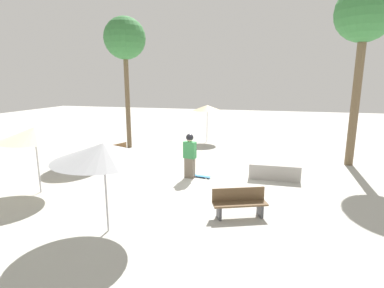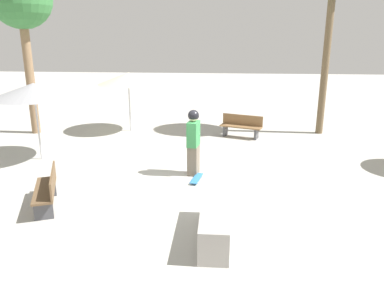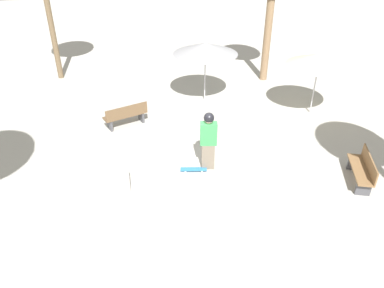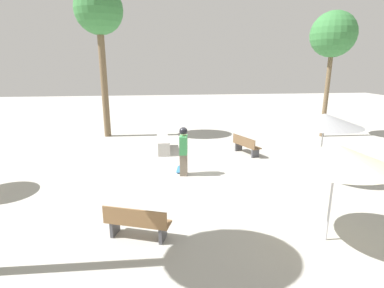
# 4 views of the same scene
# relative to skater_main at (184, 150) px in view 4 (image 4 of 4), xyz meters

# --- Properties ---
(ground_plane) EXTENTS (60.00, 60.00, 0.00)m
(ground_plane) POSITION_rel_skater_main_xyz_m (0.67, 0.03, -1.00)
(ground_plane) COLOR #B2AFA8
(skater_main) EXTENTS (0.53, 0.35, 1.86)m
(skater_main) POSITION_rel_skater_main_xyz_m (0.00, 0.00, 0.00)
(skater_main) COLOR #726656
(skater_main) RESTS_ON ground_plane
(skateboard) EXTENTS (0.82, 0.33, 0.07)m
(skateboard) POSITION_rel_skater_main_xyz_m (0.47, 0.13, -0.95)
(skateboard) COLOR teal
(skateboard) RESTS_ON ground_plane
(concrete_ledge) EXTENTS (2.04, 0.57, 0.63)m
(concrete_ledge) POSITION_rel_skater_main_xyz_m (3.41, 0.69, -0.69)
(concrete_ledge) COLOR #A8A39E
(concrete_ledge) RESTS_ON ground_plane
(bench_near) EXTENTS (0.95, 1.65, 0.85)m
(bench_near) POSITION_rel_skater_main_xyz_m (-4.20, 1.51, -0.58)
(bench_near) COLOR #47474C
(bench_near) RESTS_ON ground_plane
(bench_far) EXTENTS (1.65, 1.00, 0.85)m
(bench_far) POSITION_rel_skater_main_xyz_m (2.38, -3.15, -0.58)
(bench_far) COLOR #47474C
(bench_far) RESTS_ON ground_plane
(shade_umbrella_grey) EXTENTS (2.59, 2.59, 2.42)m
(shade_umbrella_grey) POSITION_rel_skater_main_xyz_m (-0.94, -4.95, 1.20)
(shade_umbrella_grey) COLOR #B7B7BC
(shade_umbrella_grey) RESTS_ON ground_plane
(shade_umbrella_cream) EXTENTS (2.43, 2.43, 2.39)m
(shade_umbrella_cream) POSITION_rel_skater_main_xyz_m (-4.80, -3.00, 1.15)
(shade_umbrella_cream) COLOR #B7B7BC
(shade_umbrella_cream) RESTS_ON ground_plane
(palm_tree_left) EXTENTS (2.43, 2.43, 6.89)m
(palm_tree_left) POSITION_rel_skater_main_xyz_m (5.36, -8.67, 4.60)
(palm_tree_left) COLOR brown
(palm_tree_left) RESTS_ON ground_plane
(palm_tree_far_back) EXTENTS (2.58, 2.58, 8.20)m
(palm_tree_far_back) POSITION_rel_skater_main_xyz_m (6.90, 3.85, 5.72)
(palm_tree_far_back) COLOR brown
(palm_tree_far_back) RESTS_ON ground_plane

